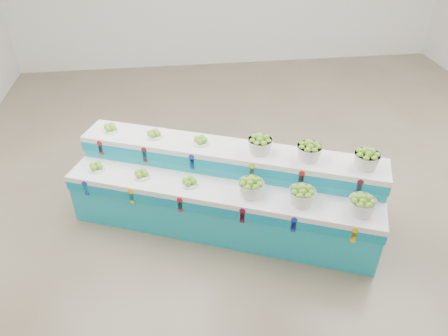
{
  "coord_description": "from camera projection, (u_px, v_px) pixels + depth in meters",
  "views": [
    {
      "loc": [
        -1.53,
        -4.88,
        3.79
      ],
      "look_at": [
        -0.97,
        -0.73,
        0.87
      ],
      "focal_mm": 33.67,
      "sensor_mm": 36.0,
      "label": 1
    }
  ],
  "objects": [
    {
      "name": "basket_lower_mid",
      "position": [
        302.0,
        195.0,
        4.73
      ],
      "size": [
        0.39,
        0.39,
        0.23
      ],
      "primitive_type": null,
      "rotation": [
        0.0,
        0.0,
        -0.39
      ],
      "color": "silver",
      "rests_on": "display_stand"
    },
    {
      "name": "plate_lower_mid",
      "position": [
        141.0,
        173.0,
        5.18
      ],
      "size": [
        0.27,
        0.27,
        0.1
      ],
      "primitive_type": "cylinder",
      "rotation": [
        0.0,
        0.0,
        -0.39
      ],
      "color": "white",
      "rests_on": "display_stand"
    },
    {
      "name": "basket_upper_left",
      "position": [
        260.0,
        144.0,
        5.06
      ],
      "size": [
        0.39,
        0.39,
        0.23
      ],
      "primitive_type": null,
      "rotation": [
        0.0,
        0.0,
        -0.39
      ],
      "color": "silver",
      "rests_on": "display_stand"
    },
    {
      "name": "basket_lower_left",
      "position": [
        251.0,
        187.0,
        4.86
      ],
      "size": [
        0.39,
        0.39,
        0.23
      ],
      "primitive_type": null,
      "rotation": [
        0.0,
        0.0,
        -0.39
      ],
      "color": "silver",
      "rests_on": "display_stand"
    },
    {
      "name": "plate_lower_left",
      "position": [
        96.0,
        166.0,
        5.31
      ],
      "size": [
        0.27,
        0.27,
        0.1
      ],
      "primitive_type": "cylinder",
      "rotation": [
        0.0,
        0.0,
        -0.39
      ],
      "color": "white",
      "rests_on": "display_stand"
    },
    {
      "name": "plate_upper_left",
      "position": [
        110.0,
        127.0,
        5.52
      ],
      "size": [
        0.27,
        0.27,
        0.1
      ],
      "primitive_type": "cylinder",
      "rotation": [
        0.0,
        0.0,
        -0.39
      ],
      "color": "white",
      "rests_on": "display_stand"
    },
    {
      "name": "basket_lower_right",
      "position": [
        362.0,
        205.0,
        4.6
      ],
      "size": [
        0.39,
        0.39,
        0.23
      ],
      "primitive_type": null,
      "rotation": [
        0.0,
        0.0,
        -0.39
      ],
      "color": "silver",
      "rests_on": "display_stand"
    },
    {
      "name": "plate_lower_right",
      "position": [
        189.0,
        181.0,
        5.05
      ],
      "size": [
        0.27,
        0.27,
        0.1
      ],
      "primitive_type": "cylinder",
      "rotation": [
        0.0,
        0.0,
        -0.39
      ],
      "color": "white",
      "rests_on": "display_stand"
    },
    {
      "name": "ground",
      "position": [
        282.0,
        183.0,
        6.3
      ],
      "size": [
        10.0,
        10.0,
        0.0
      ],
      "primitive_type": "plane",
      "color": "brown",
      "rests_on": "ground"
    },
    {
      "name": "display_stand",
      "position": [
        224.0,
        191.0,
        5.31
      ],
      "size": [
        3.96,
        2.41,
        1.02
      ],
      "primitive_type": null,
      "rotation": [
        0.0,
        0.0,
        -0.39
      ],
      "color": "#1CA5B9",
      "rests_on": "ground"
    },
    {
      "name": "plate_upper_mid",
      "position": [
        154.0,
        134.0,
        5.39
      ],
      "size": [
        0.27,
        0.27,
        0.1
      ],
      "primitive_type": "cylinder",
      "rotation": [
        0.0,
        0.0,
        -0.39
      ],
      "color": "white",
      "rests_on": "display_stand"
    },
    {
      "name": "basket_upper_mid",
      "position": [
        309.0,
        151.0,
        4.94
      ],
      "size": [
        0.39,
        0.39,
        0.23
      ],
      "primitive_type": null,
      "rotation": [
        0.0,
        0.0,
        -0.39
      ],
      "color": "silver",
      "rests_on": "display_stand"
    },
    {
      "name": "basket_upper_right",
      "position": [
        367.0,
        158.0,
        4.8
      ],
      "size": [
        0.39,
        0.39,
        0.23
      ],
      "primitive_type": null,
      "rotation": [
        0.0,
        0.0,
        -0.39
      ],
      "color": "silver",
      "rests_on": "display_stand"
    },
    {
      "name": "plate_upper_right",
      "position": [
        201.0,
        140.0,
        5.26
      ],
      "size": [
        0.27,
        0.27,
        0.1
      ],
      "primitive_type": "cylinder",
      "rotation": [
        0.0,
        0.0,
        -0.39
      ],
      "color": "white",
      "rests_on": "display_stand"
    }
  ]
}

